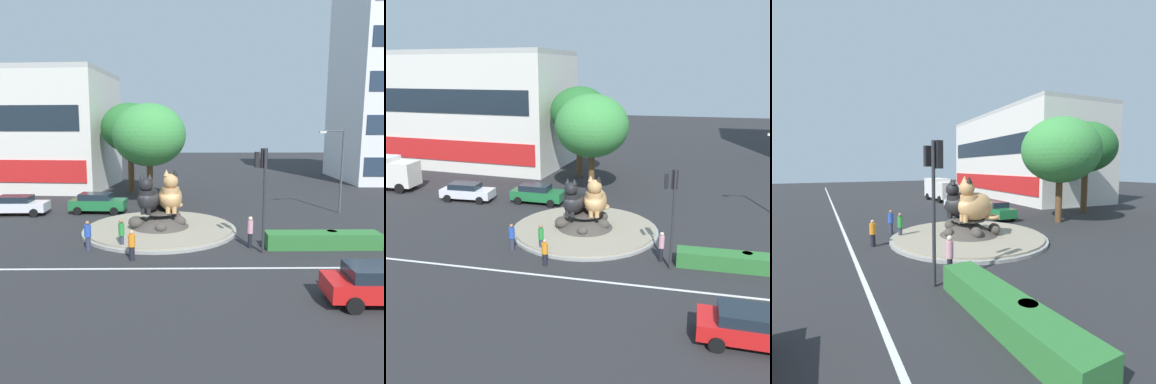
# 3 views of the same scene
# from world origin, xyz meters

# --- Properties ---
(ground_plane) EXTENTS (160.00, 160.00, 0.00)m
(ground_plane) POSITION_xyz_m (0.00, 0.00, 0.00)
(ground_plane) COLOR #28282B
(lane_centreline) EXTENTS (112.00, 0.20, 0.01)m
(lane_centreline) POSITION_xyz_m (0.00, -7.02, 0.00)
(lane_centreline) COLOR silver
(lane_centreline) RESTS_ON ground
(roundabout_island) EXTENTS (9.94, 9.94, 1.32)m
(roundabout_island) POSITION_xyz_m (-0.01, -0.00, 0.39)
(roundabout_island) COLOR gray
(roundabout_island) RESTS_ON ground
(cat_statue_black) EXTENTS (1.98, 2.63, 2.54)m
(cat_statue_black) POSITION_xyz_m (-0.69, -0.31, 2.25)
(cat_statue_black) COLOR black
(cat_statue_black) RESTS_ON roundabout_island
(cat_statue_calico) EXTENTS (1.73, 2.83, 2.76)m
(cat_statue_calico) POSITION_xyz_m (0.70, -0.01, 2.33)
(cat_statue_calico) COLOR tan
(cat_statue_calico) RESTS_ON roundabout_island
(traffic_light_mast) EXTENTS (0.71, 0.59, 5.61)m
(traffic_light_mast) POSITION_xyz_m (5.75, -4.58, 4.08)
(traffic_light_mast) COLOR #2D2D33
(traffic_light_mast) RESTS_ON ground
(shophouse_block) EXTENTS (27.27, 13.95, 12.68)m
(shophouse_block) POSITION_xyz_m (-20.01, 19.98, 6.33)
(shophouse_block) COLOR silver
(shophouse_block) RESTS_ON ground
(clipped_hedge_strip) EXTENTS (6.35, 1.20, 0.90)m
(clipped_hedge_strip) POSITION_xyz_m (9.34, -3.83, 0.45)
(clipped_hedge_strip) COLOR #2D7033
(clipped_hedge_strip) RESTS_ON ground
(broadleaf_tree_behind_island) EXTENTS (6.36, 6.36, 8.73)m
(broadleaf_tree_behind_island) POSITION_xyz_m (-1.48, 9.37, 6.01)
(broadleaf_tree_behind_island) COLOR brown
(broadleaf_tree_behind_island) RESTS_ON ground
(second_tree_near_tower) EXTENTS (5.86, 5.86, 9.11)m
(second_tree_near_tower) POSITION_xyz_m (-3.96, 15.42, 6.58)
(second_tree_near_tower) COLOR brown
(second_tree_near_tower) RESTS_ON ground
(pedestrian_orange_shirt) EXTENTS (0.37, 0.37, 1.57)m
(pedestrian_orange_shirt) POSITION_xyz_m (-1.04, -5.79, 0.82)
(pedestrian_orange_shirt) COLOR black
(pedestrian_orange_shirt) RESTS_ON ground
(pedestrian_green_shirt) EXTENTS (0.33, 0.33, 1.72)m
(pedestrian_green_shirt) POSITION_xyz_m (-1.85, -3.96, 0.92)
(pedestrian_green_shirt) COLOR #33384C
(pedestrian_green_shirt) RESTS_ON ground
(pedestrian_blue_shirt) EXTENTS (0.37, 0.37, 1.67)m
(pedestrian_blue_shirt) POSITION_xyz_m (-3.66, -4.14, 0.88)
(pedestrian_blue_shirt) COLOR #33384C
(pedestrian_blue_shirt) RESTS_ON ground
(pedestrian_pink_shirt) EXTENTS (0.31, 0.31, 1.79)m
(pedestrian_pink_shirt) POSITION_xyz_m (5.29, -3.76, 0.97)
(pedestrian_pink_shirt) COLOR black
(pedestrian_pink_shirt) RESTS_ON ground
(sedan_on_far_lane) EXTENTS (4.39, 2.02, 1.49)m
(sedan_on_far_lane) POSITION_xyz_m (-11.27, 4.93, 0.79)
(sedan_on_far_lane) COLOR silver
(sedan_on_far_lane) RESTS_ON ground
(hatchback_near_shophouse) EXTENTS (4.79, 2.11, 1.51)m
(hatchback_near_shophouse) POSITION_xyz_m (9.36, -10.94, 0.80)
(hatchback_near_shophouse) COLOR red
(hatchback_near_shophouse) RESTS_ON ground
(parked_car_right) EXTENTS (4.39, 2.17, 1.56)m
(parked_car_right) POSITION_xyz_m (-5.25, 5.56, 0.82)
(parked_car_right) COLOR #1E6B38
(parked_car_right) RESTS_ON ground
(litter_bin) EXTENTS (0.56, 0.56, 0.90)m
(litter_bin) POSITION_xyz_m (9.97, -3.54, 0.45)
(litter_bin) COLOR #2D4233
(litter_bin) RESTS_ON ground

